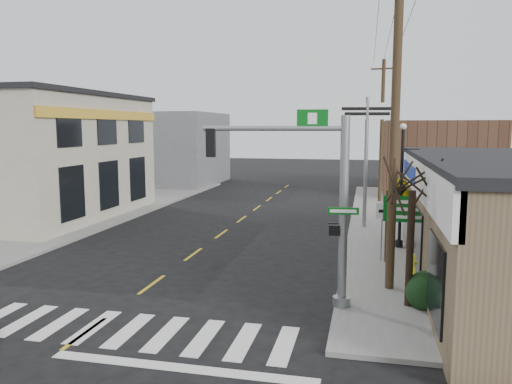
% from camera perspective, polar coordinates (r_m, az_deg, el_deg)
% --- Properties ---
extents(ground, '(140.00, 140.00, 0.00)m').
position_cam_1_polar(ground, '(13.69, -18.95, -15.02)').
color(ground, black).
rests_on(ground, ground).
extents(sidewalk_right, '(6.00, 38.00, 0.13)m').
position_cam_1_polar(sidewalk_right, '(24.36, 17.56, -4.94)').
color(sidewalk_right, slate).
rests_on(sidewalk_right, ground).
extents(sidewalk_left, '(6.00, 38.00, 0.13)m').
position_cam_1_polar(sidewalk_left, '(28.95, -20.77, -3.15)').
color(sidewalk_left, slate).
rests_on(sidewalk_left, ground).
extents(center_line, '(0.12, 56.00, 0.01)m').
position_cam_1_polar(center_line, '(20.57, -7.18, -7.07)').
color(center_line, gold).
rests_on(center_line, ground).
extents(crosswalk, '(11.00, 2.20, 0.01)m').
position_cam_1_polar(crosswalk, '(14.01, -18.07, -14.44)').
color(crosswalk, silver).
rests_on(crosswalk, ground).
extents(left_building, '(12.00, 12.00, 6.80)m').
position_cam_1_polar(left_building, '(31.72, -26.11, 3.54)').
color(left_building, '#B3AB95').
rests_on(left_building, ground).
extents(bldg_distant_right, '(8.00, 10.00, 5.60)m').
position_cam_1_polar(bldg_distant_right, '(41.12, 19.88, 3.73)').
color(bldg_distant_right, '#503424').
rests_on(bldg_distant_right, ground).
extents(bldg_distant_left, '(9.00, 10.00, 6.40)m').
position_cam_1_polar(bldg_distant_left, '(46.32, -10.06, 4.92)').
color(bldg_distant_left, slate).
rests_on(bldg_distant_left, ground).
extents(traffic_signal_pole, '(4.33, 0.36, 5.48)m').
position_cam_1_polar(traffic_signal_pole, '(13.88, 7.34, 0.20)').
color(traffic_signal_pole, gray).
rests_on(traffic_signal_pole, sidewalk_right).
extents(guide_sign, '(1.54, 0.13, 2.70)m').
position_cam_1_polar(guide_sign, '(19.11, 16.63, -2.69)').
color(guide_sign, '#402F1D').
rests_on(guide_sign, sidewalk_right).
extents(fire_hydrant, '(0.24, 0.24, 0.76)m').
position_cam_1_polar(fire_hydrant, '(17.97, 17.76, -7.75)').
color(fire_hydrant, yellow).
rests_on(fire_hydrant, sidewalk_right).
extents(ped_crossing_sign, '(1.15, 0.08, 2.97)m').
position_cam_1_polar(ped_crossing_sign, '(21.83, 16.16, -0.75)').
color(ped_crossing_sign, gray).
rests_on(ped_crossing_sign, sidewalk_right).
extents(lamp_post, '(0.67, 0.53, 5.16)m').
position_cam_1_polar(lamp_post, '(21.44, 16.46, 1.75)').
color(lamp_post, black).
rests_on(lamp_post, sidewalk_right).
extents(dance_center_sign, '(3.05, 0.19, 6.48)m').
position_cam_1_polar(dance_center_sign, '(25.39, 12.55, 7.03)').
color(dance_center_sign, gray).
rests_on(dance_center_sign, sidewalk_right).
extents(bare_tree, '(2.46, 2.46, 4.91)m').
position_cam_1_polar(bare_tree, '(14.29, 17.54, 2.50)').
color(bare_tree, black).
rests_on(bare_tree, sidewalk_right).
extents(shrub_front, '(1.17, 1.17, 0.87)m').
position_cam_1_polar(shrub_front, '(15.00, 18.91, -10.71)').
color(shrub_front, '#213A17').
rests_on(shrub_front, sidewalk_right).
extents(shrub_back, '(1.21, 1.21, 0.91)m').
position_cam_1_polar(shrub_back, '(19.84, 21.19, -6.35)').
color(shrub_back, black).
rests_on(shrub_back, sidewalk_right).
extents(utility_pole_near, '(1.80, 0.27, 10.38)m').
position_cam_1_polar(utility_pole_near, '(15.69, 15.62, 8.31)').
color(utility_pole_near, '#452B1F').
rests_on(utility_pole_near, sidewalk_right).
extents(utility_pole_far, '(1.64, 0.25, 9.45)m').
position_cam_1_polar(utility_pole_far, '(34.68, 14.18, 6.94)').
color(utility_pole_far, '#3C291C').
rests_on(utility_pole_far, sidewalk_right).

